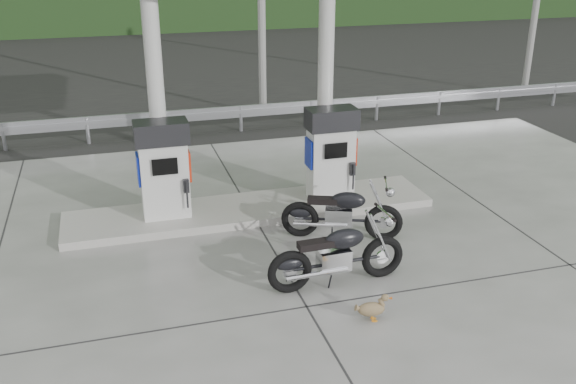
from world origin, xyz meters
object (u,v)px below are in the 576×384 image
object	(u,v)px
motorcycle_left	(337,255)
gas_pump_left	(164,170)
gas_pump_right	(331,154)
motorcycle_right	(342,213)
duck	(371,310)

from	to	relation	value
motorcycle_left	gas_pump_left	bearing A→B (deg)	124.78
gas_pump_left	gas_pump_right	bearing A→B (deg)	0.00
gas_pump_left	motorcycle_right	bearing A→B (deg)	-27.62
gas_pump_right	duck	world-z (taller)	gas_pump_right
gas_pump_right	motorcycle_right	size ratio (longest dim) A/B	0.91
motorcycle_left	motorcycle_right	distance (m)	1.62
motorcycle_right	gas_pump_right	bearing A→B (deg)	99.84
gas_pump_right	motorcycle_right	world-z (taller)	gas_pump_right
motorcycle_left	duck	world-z (taller)	motorcycle_left
gas_pump_right	duck	size ratio (longest dim) A/B	3.83
motorcycle_right	duck	distance (m)	2.64
gas_pump_right	motorcycle_right	bearing A→B (deg)	-102.12
gas_pump_right	motorcycle_left	world-z (taller)	gas_pump_right
gas_pump_right	motorcycle_left	size ratio (longest dim) A/B	0.87
gas_pump_left	motorcycle_left	size ratio (longest dim) A/B	0.87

